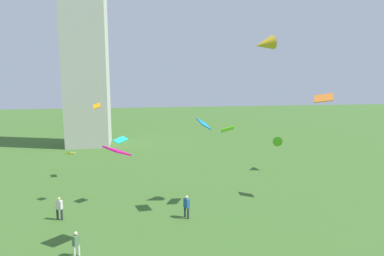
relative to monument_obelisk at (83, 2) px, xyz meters
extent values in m
cube|color=beige|center=(0.00, 0.00, -2.59)|extent=(6.67, 6.67, 40.43)
cylinder|color=silver|center=(3.98, -36.28, -22.41)|extent=(0.15, 0.15, 0.80)
cylinder|color=silver|center=(3.76, -36.57, -22.41)|extent=(0.15, 0.15, 0.80)
cube|color=#51754C|center=(3.87, -36.42, -21.69)|extent=(0.46, 0.50, 0.63)
sphere|color=beige|center=(3.87, -36.42, -21.26)|extent=(0.23, 0.23, 0.23)
cylinder|color=#2D3338|center=(1.44, -30.39, -22.37)|extent=(0.16, 0.16, 0.88)
cylinder|color=#2D3338|center=(1.81, -30.56, -22.37)|extent=(0.16, 0.16, 0.88)
cube|color=silver|center=(1.62, -30.47, -21.58)|extent=(0.55, 0.45, 0.69)
sphere|color=#D8AD84|center=(1.62, -30.47, -21.11)|extent=(0.26, 0.26, 0.26)
cylinder|color=#2D3338|center=(11.37, -31.61, -22.36)|extent=(0.17, 0.17, 0.89)
cylinder|color=#2D3338|center=(11.57, -31.97, -22.36)|extent=(0.17, 0.17, 0.89)
cube|color=#235693|center=(11.47, -31.79, -21.57)|extent=(0.48, 0.55, 0.70)
sphere|color=beige|center=(11.47, -31.79, -21.09)|extent=(0.26, 0.26, 0.26)
cube|color=#DA0974|center=(6.49, -35.59, -16.37)|extent=(1.78, 1.99, 0.86)
cone|color=#4BB41E|center=(24.26, -19.63, -19.16)|extent=(1.55, 1.89, 1.21)
cube|color=yellow|center=(1.87, -26.49, -18.39)|extent=(1.06, 0.96, 0.44)
cube|color=#1DD8B2|center=(6.35, -27.84, -17.08)|extent=(1.35, 1.23, 0.51)
cube|color=#69D81F|center=(15.31, -29.68, -16.09)|extent=(1.37, 1.62, 0.85)
cube|color=orange|center=(23.97, -29.71, -13.54)|extent=(1.73, 1.70, 0.88)
cube|color=#1083C1|center=(12.99, -30.95, -15.42)|extent=(1.02, 1.56, 0.86)
cube|color=orange|center=(3.60, -19.83, -14.75)|extent=(0.89, 1.05, 0.65)
cone|color=gold|center=(18.00, -30.58, -9.12)|extent=(1.97, 1.42, 1.46)
camera|label=1|loc=(7.71, -56.56, -11.85)|focal=31.12mm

